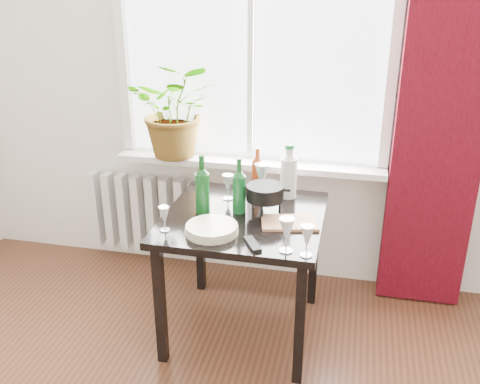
% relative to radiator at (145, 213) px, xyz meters
% --- Properties ---
extents(window, '(1.72, 0.08, 1.62)m').
position_rel_radiator_xyz_m(window, '(0.75, 0.04, 1.22)').
color(window, white).
rests_on(window, ground).
extents(windowsill, '(1.72, 0.20, 0.04)m').
position_rel_radiator_xyz_m(windowsill, '(0.75, -0.03, 0.44)').
color(windowsill, silver).
rests_on(windowsill, ground).
extents(curtain, '(0.50, 0.12, 2.56)m').
position_rel_radiator_xyz_m(curtain, '(1.87, -0.06, 0.92)').
color(curtain, '#39050D').
rests_on(curtain, ground).
extents(radiator, '(0.80, 0.10, 0.55)m').
position_rel_radiator_xyz_m(radiator, '(0.00, 0.00, 0.00)').
color(radiator, silver).
rests_on(radiator, ground).
extents(table, '(0.85, 0.85, 0.74)m').
position_rel_radiator_xyz_m(table, '(0.85, -0.63, 0.27)').
color(table, black).
rests_on(table, ground).
extents(potted_plant, '(0.60, 0.53, 0.61)m').
position_rel_radiator_xyz_m(potted_plant, '(0.29, -0.05, 0.77)').
color(potted_plant, '#316E1D').
rests_on(potted_plant, windowsill).
extents(wine_bottle_left, '(0.09, 0.09, 0.33)m').
position_rel_radiator_xyz_m(wine_bottle_left, '(0.62, -0.64, 0.53)').
color(wine_bottle_left, '#0C4114').
rests_on(wine_bottle_left, table).
extents(wine_bottle_right, '(0.08, 0.08, 0.31)m').
position_rel_radiator_xyz_m(wine_bottle_right, '(0.82, -0.59, 0.52)').
color(wine_bottle_right, '#0E491D').
rests_on(wine_bottle_right, table).
extents(bottle_amber, '(0.07, 0.07, 0.27)m').
position_rel_radiator_xyz_m(bottle_amber, '(0.85, -0.27, 0.50)').
color(bottle_amber, maroon).
rests_on(bottle_amber, table).
extents(cleaning_bottle, '(0.12, 0.12, 0.33)m').
position_rel_radiator_xyz_m(cleaning_bottle, '(1.05, -0.32, 0.52)').
color(cleaning_bottle, silver).
rests_on(cleaning_bottle, table).
extents(wineglass_front_right, '(0.10, 0.10, 0.18)m').
position_rel_radiator_xyz_m(wineglass_front_right, '(1.13, -0.98, 0.45)').
color(wineglass_front_right, silver).
rests_on(wineglass_front_right, table).
extents(wineglass_far_right, '(0.08, 0.08, 0.16)m').
position_rel_radiator_xyz_m(wineglass_far_right, '(1.23, -1.00, 0.44)').
color(wineglass_far_right, silver).
rests_on(wineglass_far_right, table).
extents(wineglass_back_center, '(0.11, 0.11, 0.20)m').
position_rel_radiator_xyz_m(wineglass_back_center, '(0.89, -0.35, 0.46)').
color(wineglass_back_center, silver).
rests_on(wineglass_back_center, table).
extents(wineglass_back_left, '(0.08, 0.08, 0.15)m').
position_rel_radiator_xyz_m(wineglass_back_left, '(0.71, -0.43, 0.44)').
color(wineglass_back_left, '#B3BAC1').
rests_on(wineglass_back_left, table).
extents(wineglass_front_left, '(0.07, 0.07, 0.13)m').
position_rel_radiator_xyz_m(wineglass_front_left, '(0.50, -0.90, 0.43)').
color(wineglass_front_left, silver).
rests_on(wineglass_front_left, table).
extents(plate_stack, '(0.33, 0.33, 0.04)m').
position_rel_radiator_xyz_m(plate_stack, '(0.74, -0.87, 0.38)').
color(plate_stack, beige).
rests_on(plate_stack, table).
extents(fondue_pot, '(0.26, 0.24, 0.16)m').
position_rel_radiator_xyz_m(fondue_pot, '(0.95, -0.57, 0.44)').
color(fondue_pot, black).
rests_on(fondue_pot, table).
extents(tv_remote, '(0.11, 0.15, 0.02)m').
position_rel_radiator_xyz_m(tv_remote, '(0.96, -0.96, 0.37)').
color(tv_remote, black).
rests_on(tv_remote, table).
extents(cutting_board, '(0.32, 0.24, 0.02)m').
position_rel_radiator_xyz_m(cutting_board, '(1.11, -0.68, 0.37)').
color(cutting_board, '#A9724C').
rests_on(cutting_board, table).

